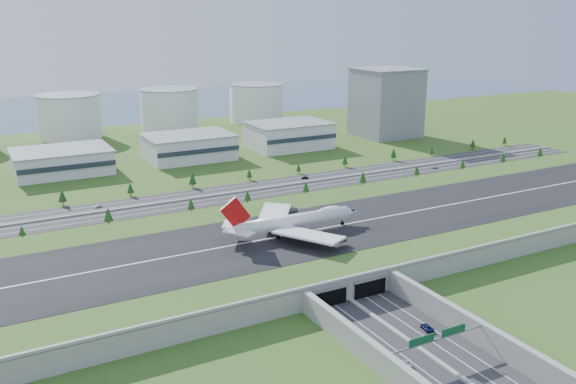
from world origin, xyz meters
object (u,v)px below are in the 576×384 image
boeing_747 (293,221)px  car_6 (435,167)px  car_0 (406,363)px  car_2 (427,327)px  car_7 (98,206)px  car_5 (305,178)px  office_tower (386,103)px

boeing_747 → car_6: boeing_747 is taller
boeing_747 → car_0: (-14.42, -93.87, -12.79)m
boeing_747 → car_2: bearing=-85.0°
car_6 → car_7: (-214.35, 19.03, -0.03)m
car_0 → car_6: car_0 is taller
car_5 → car_7: (-125.20, 1.20, -0.07)m
car_5 → car_6: size_ratio=0.89×
office_tower → car_6: bearing=-110.7°
boeing_747 → car_2: boeing_747 is taller
car_5 → car_7: size_ratio=0.98×
car_5 → boeing_747: bearing=-18.2°
car_0 → car_2: bearing=23.4°
boeing_747 → car_6: 175.47m
boeing_747 → car_6: bearing=30.2°
office_tower → boeing_747: office_tower is taller
car_2 → car_7: bearing=-61.0°
boeing_747 → car_0: bearing=-97.3°
car_6 → car_7: bearing=79.9°
car_7 → car_2: bearing=5.8°
car_0 → car_5: 211.19m
boeing_747 → car_7: (-60.99, 103.33, -12.93)m
car_2 → car_7: size_ratio=1.27×
boeing_747 → car_0: boeing_747 is taller
car_0 → car_7: size_ratio=1.03×
car_2 → car_5: size_ratio=1.30×
office_tower → car_0: 356.93m
boeing_747 → car_6: size_ratio=13.11×
office_tower → car_2: size_ratio=9.65×
office_tower → car_6: 120.34m
office_tower → car_0: size_ratio=11.87×
car_2 → car_7: (-65.94, 183.58, -0.14)m
car_2 → car_0: bearing=44.3°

